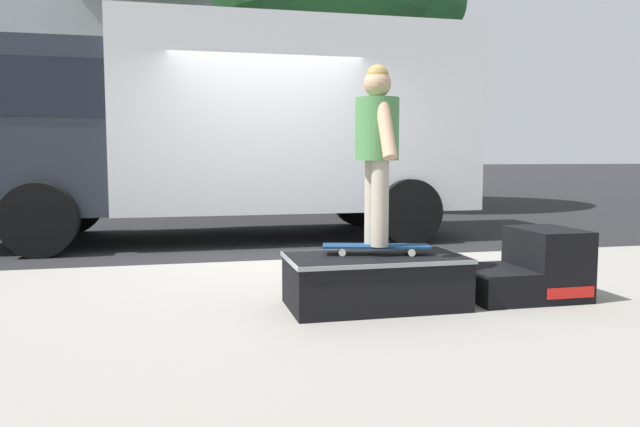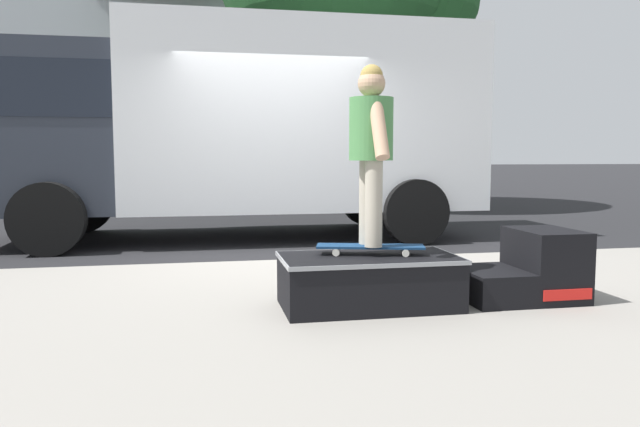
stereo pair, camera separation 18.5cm
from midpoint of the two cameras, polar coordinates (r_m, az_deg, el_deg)
ground_plane at (r=6.97m, az=-2.46°, el=-4.59°), size 140.00×140.00×0.00m
sidewalk_slab at (r=4.09m, az=4.09°, el=-10.97°), size 50.00×5.00×0.12m
skate_box at (r=4.45m, az=5.79°, el=-6.19°), size 1.27×0.68×0.38m
kicker_ramp at (r=4.96m, az=20.00°, el=-5.05°), size 0.88×0.61×0.53m
skateboard at (r=4.46m, az=5.92°, el=-3.13°), size 0.81×0.39×0.07m
skater_kid at (r=4.42m, az=6.02°, el=6.87°), size 0.32×0.67×1.30m
box_truck at (r=9.02m, az=-7.51°, el=8.49°), size 6.91×2.63×3.05m
house_behind at (r=22.12m, az=-13.50°, el=13.17°), size 9.54×8.22×8.40m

